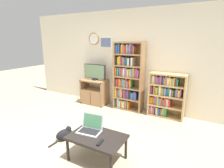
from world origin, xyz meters
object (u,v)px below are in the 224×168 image
(tv_stand, at_px, (94,92))
(bookshelf_tall, at_px, (127,77))
(television, at_px, (95,72))
(remote_near_laptop, at_px, (100,142))
(coffee_table, at_px, (97,139))
(laptop, at_px, (91,127))
(cat, at_px, (65,134))
(bookshelf_short, at_px, (165,95))

(tv_stand, xyz_separation_m, bookshelf_tall, (1.00, 0.10, 0.53))
(television, distance_m, remote_near_laptop, 2.77)
(television, relative_size, coffee_table, 0.80)
(remote_near_laptop, bearing_deg, television, -61.96)
(bookshelf_tall, relative_size, laptop, 4.48)
(tv_stand, bearing_deg, cat, -71.92)
(television, height_order, coffee_table, television)
(coffee_table, height_order, remote_near_laptop, remote_near_laptop)
(coffee_table, distance_m, laptop, 0.22)
(bookshelf_short, bearing_deg, cat, -125.10)
(bookshelf_short, distance_m, cat, 2.45)
(laptop, bearing_deg, television, 115.42)
(television, xyz_separation_m, bookshelf_tall, (0.98, 0.08, -0.06))
(television, relative_size, laptop, 1.71)
(cat, bearing_deg, bookshelf_tall, 103.97)
(tv_stand, height_order, cat, tv_stand)
(bookshelf_short, xyz_separation_m, remote_near_laptop, (-0.40, -2.29, -0.13))
(bookshelf_tall, xyz_separation_m, laptop, (0.28, -2.07, -0.41))
(tv_stand, bearing_deg, laptop, -56.89)
(coffee_table, bearing_deg, television, 124.68)
(coffee_table, xyz_separation_m, cat, (-0.85, 0.18, -0.25))
(bookshelf_tall, distance_m, bookshelf_short, 1.05)
(laptop, bearing_deg, tv_stand, 116.16)
(tv_stand, height_order, coffee_table, tv_stand)
(television, relative_size, bookshelf_tall, 0.38)
(tv_stand, height_order, television, television)
(tv_stand, relative_size, remote_near_laptop, 4.54)
(television, height_order, remote_near_laptop, television)
(tv_stand, distance_m, television, 0.59)
(television, distance_m, laptop, 2.41)
(bookshelf_short, xyz_separation_m, cat, (-1.39, -1.98, -0.44))
(laptop, relative_size, remote_near_laptop, 2.43)
(television, distance_m, bookshelf_tall, 0.99)
(tv_stand, distance_m, bookshelf_short, 2.01)
(tv_stand, xyz_separation_m, laptop, (1.28, -1.97, 0.12))
(television, xyz_separation_m, remote_near_laptop, (1.58, -2.21, -0.53))
(bookshelf_short, distance_m, coffee_table, 2.23)
(tv_stand, distance_m, coffee_table, 2.52)
(tv_stand, xyz_separation_m, cat, (0.61, -1.87, -0.25))
(television, xyz_separation_m, bookshelf_short, (1.98, 0.08, -0.39))
(remote_near_laptop, bearing_deg, cat, -25.15)
(tv_stand, bearing_deg, television, 51.15)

